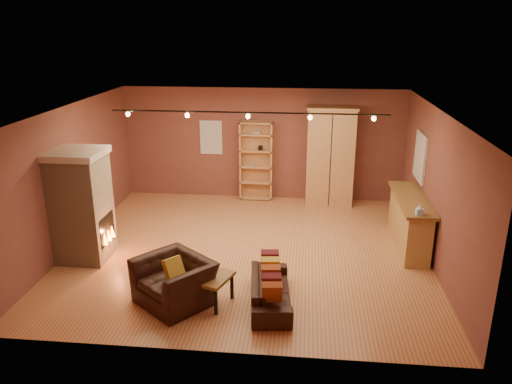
# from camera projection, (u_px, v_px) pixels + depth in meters

# --- Properties ---
(floor) EXTENTS (7.00, 7.00, 0.00)m
(floor) POSITION_uv_depth(u_px,v_px,m) (247.00, 250.00, 9.92)
(floor) COLOR #A8653B
(floor) RESTS_ON ground
(ceiling) EXTENTS (7.00, 7.00, 0.00)m
(ceiling) POSITION_uv_depth(u_px,v_px,m) (247.00, 110.00, 9.02)
(ceiling) COLOR brown
(ceiling) RESTS_ON back_wall
(back_wall) EXTENTS (7.00, 0.02, 2.80)m
(back_wall) POSITION_uv_depth(u_px,v_px,m) (262.00, 144.00, 12.53)
(back_wall) COLOR brown
(back_wall) RESTS_ON floor
(left_wall) EXTENTS (0.02, 6.50, 2.80)m
(left_wall) POSITION_uv_depth(u_px,v_px,m) (71.00, 178.00, 9.81)
(left_wall) COLOR brown
(left_wall) RESTS_ON floor
(right_wall) EXTENTS (0.02, 6.50, 2.80)m
(right_wall) POSITION_uv_depth(u_px,v_px,m) (436.00, 189.00, 9.14)
(right_wall) COLOR brown
(right_wall) RESTS_ON floor
(fireplace) EXTENTS (1.01, 0.98, 2.12)m
(fireplace) POSITION_uv_depth(u_px,v_px,m) (82.00, 205.00, 9.31)
(fireplace) COLOR #C6AE89
(fireplace) RESTS_ON floor
(back_window) EXTENTS (0.56, 0.04, 0.86)m
(back_window) POSITION_uv_depth(u_px,v_px,m) (211.00, 137.00, 12.59)
(back_window) COLOR silver
(back_window) RESTS_ON back_wall
(bookcase) EXTENTS (0.82, 0.32, 2.00)m
(bookcase) POSITION_uv_depth(u_px,v_px,m) (256.00, 160.00, 12.57)
(bookcase) COLOR tan
(bookcase) RESTS_ON floor
(armoire) EXTENTS (1.19, 0.68, 2.43)m
(armoire) POSITION_uv_depth(u_px,v_px,m) (330.00, 156.00, 12.14)
(armoire) COLOR tan
(armoire) RESTS_ON floor
(bar_counter) EXTENTS (0.59, 2.17, 1.04)m
(bar_counter) POSITION_uv_depth(u_px,v_px,m) (409.00, 222.00, 9.96)
(bar_counter) COLOR tan
(bar_counter) RESTS_ON floor
(tissue_box) EXTENTS (0.11, 0.11, 0.21)m
(tissue_box) POSITION_uv_depth(u_px,v_px,m) (420.00, 210.00, 8.89)
(tissue_box) COLOR #96C8F0
(tissue_box) RESTS_ON bar_counter
(right_window) EXTENTS (0.05, 0.90, 1.00)m
(right_window) POSITION_uv_depth(u_px,v_px,m) (420.00, 157.00, 10.38)
(right_window) COLOR silver
(right_window) RESTS_ON right_wall
(loveseat) EXTENTS (0.62, 1.62, 0.70)m
(loveseat) POSITION_uv_depth(u_px,v_px,m) (271.00, 285.00, 7.95)
(loveseat) COLOR black
(loveseat) RESTS_ON floor
(armchair) EXTENTS (1.35, 1.29, 0.99)m
(armchair) POSITION_uv_depth(u_px,v_px,m) (174.00, 274.00, 7.93)
(armchair) COLOR black
(armchair) RESTS_ON floor
(coffee_table) EXTENTS (0.82, 0.82, 0.49)m
(coffee_table) POSITION_uv_depth(u_px,v_px,m) (209.00, 279.00, 7.96)
(coffee_table) COLOR olive
(coffee_table) RESTS_ON floor
(track_rail) EXTENTS (5.20, 0.09, 0.13)m
(track_rail) POSITION_uv_depth(u_px,v_px,m) (248.00, 114.00, 9.25)
(track_rail) COLOR black
(track_rail) RESTS_ON ceiling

